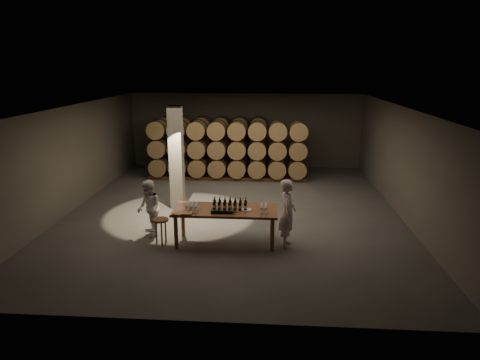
# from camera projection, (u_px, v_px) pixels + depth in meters

# --- Properties ---
(room) EXTENTS (12.00, 12.00, 12.00)m
(room) POSITION_uv_depth(u_px,v_px,m) (176.00, 158.00, 13.24)
(room) COLOR #52504D
(room) RESTS_ON ground
(tasting_table) EXTENTS (2.60, 1.10, 0.90)m
(tasting_table) POSITION_uv_depth(u_px,v_px,m) (225.00, 213.00, 10.72)
(tasting_table) COLOR brown
(tasting_table) RESTS_ON ground
(barrel_stack_back) EXTENTS (4.70, 0.95, 2.31)m
(barrel_stack_back) POSITION_uv_depth(u_px,v_px,m) (212.00, 143.00, 18.12)
(barrel_stack_back) COLOR brown
(barrel_stack_back) RESTS_ON ground
(barrel_stack_front) EXTENTS (6.26, 0.95, 2.31)m
(barrel_stack_front) POSITION_uv_depth(u_px,v_px,m) (227.00, 149.00, 16.72)
(barrel_stack_front) COLOR brown
(barrel_stack_front) RESTS_ON ground
(bottle_cluster) EXTENTS (0.85, 0.22, 0.30)m
(bottle_cluster) POSITION_uv_depth(u_px,v_px,m) (230.00, 205.00, 10.67)
(bottle_cluster) COLOR black
(bottle_cluster) RESTS_ON tasting_table
(lying_bottles) EXTENTS (0.64, 0.09, 0.09)m
(lying_bottles) POSITION_uv_depth(u_px,v_px,m) (223.00, 212.00, 10.36)
(lying_bottles) COLOR black
(lying_bottles) RESTS_ON tasting_table
(glass_cluster_left) EXTENTS (0.30, 0.41, 0.16)m
(glass_cluster_left) POSITION_uv_depth(u_px,v_px,m) (193.00, 205.00, 10.67)
(glass_cluster_left) COLOR silver
(glass_cluster_left) RESTS_ON tasting_table
(glass_cluster_right) EXTENTS (0.19, 0.41, 0.16)m
(glass_cluster_right) POSITION_uv_depth(u_px,v_px,m) (264.00, 206.00, 10.55)
(glass_cluster_right) COLOR silver
(glass_cluster_right) RESTS_ON tasting_table
(plate) EXTENTS (0.28, 0.28, 0.02)m
(plate) POSITION_uv_depth(u_px,v_px,m) (246.00, 210.00, 10.63)
(plate) COLOR white
(plate) RESTS_ON tasting_table
(notebook_near) EXTENTS (0.28, 0.23, 0.03)m
(notebook_near) POSITION_uv_depth(u_px,v_px,m) (187.00, 213.00, 10.34)
(notebook_near) COLOR olive
(notebook_near) RESTS_ON tasting_table
(notebook_corner) EXTENTS (0.29, 0.33, 0.02)m
(notebook_corner) POSITION_uv_depth(u_px,v_px,m) (179.00, 213.00, 10.37)
(notebook_corner) COLOR olive
(notebook_corner) RESTS_ON tasting_table
(pen) EXTENTS (0.15, 0.02, 0.01)m
(pen) POSITION_uv_depth(u_px,v_px,m) (194.00, 214.00, 10.34)
(pen) COLOR black
(pen) RESTS_ON tasting_table
(stool) EXTENTS (0.40, 0.40, 0.67)m
(stool) POSITION_uv_depth(u_px,v_px,m) (161.00, 224.00, 10.69)
(stool) COLOR brown
(stool) RESTS_ON ground
(person_man) EXTENTS (0.43, 0.64, 1.72)m
(person_man) POSITION_uv_depth(u_px,v_px,m) (287.00, 213.00, 10.50)
(person_man) COLOR silver
(person_man) RESTS_ON ground
(person_woman) EXTENTS (0.84, 0.91, 1.51)m
(person_woman) POSITION_uv_depth(u_px,v_px,m) (149.00, 208.00, 11.19)
(person_woman) COLOR white
(person_woman) RESTS_ON ground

